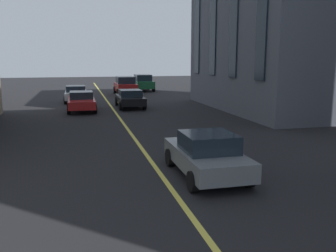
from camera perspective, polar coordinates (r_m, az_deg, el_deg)
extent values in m
cube|color=#D8C64C|center=(18.01, -5.89, -1.16)|extent=(80.00, 0.16, 0.01)
cube|color=#1E6038|center=(42.33, -3.98, 6.61)|extent=(4.70, 1.95, 0.80)
cube|color=#19232D|center=(42.29, -3.99, 7.62)|extent=(2.58, 1.72, 0.70)
cylinder|color=black|center=(43.74, -5.55, 6.19)|extent=(0.76, 0.27, 0.76)
cylinder|color=black|center=(44.05, -3.12, 6.25)|extent=(0.76, 0.27, 0.76)
cylinder|color=black|center=(40.68, -4.90, 5.88)|extent=(0.76, 0.27, 0.76)
cylinder|color=black|center=(41.02, -2.30, 5.94)|extent=(0.76, 0.27, 0.76)
cube|color=silver|center=(32.30, -14.31, 4.78)|extent=(4.40, 1.80, 0.55)
cube|color=#19232D|center=(32.48, -14.35, 5.74)|extent=(1.85, 1.58, 0.50)
cylinder|color=black|center=(30.89, -12.68, 4.09)|extent=(0.64, 0.22, 0.64)
cylinder|color=black|center=(30.90, -15.89, 3.95)|extent=(0.64, 0.22, 0.64)
cylinder|color=black|center=(33.78, -12.81, 4.61)|extent=(0.64, 0.22, 0.64)
cylinder|color=black|center=(33.79, -15.75, 4.48)|extent=(0.64, 0.22, 0.64)
cube|color=#B21E1E|center=(37.70, -6.73, 6.09)|extent=(4.70, 1.95, 0.80)
cube|color=#19232D|center=(37.65, -6.76, 7.23)|extent=(2.58, 1.72, 0.70)
cylinder|color=black|center=(39.16, -8.38, 5.63)|extent=(0.76, 0.27, 0.76)
cylinder|color=black|center=(39.39, -5.65, 5.71)|extent=(0.76, 0.27, 0.76)
cylinder|color=black|center=(36.09, -7.88, 5.23)|extent=(0.76, 0.27, 0.76)
cylinder|color=black|center=(36.33, -4.93, 5.33)|extent=(0.76, 0.27, 0.76)
cube|color=black|center=(27.69, -6.03, 4.15)|extent=(4.40, 1.80, 0.55)
cube|color=#19232D|center=(27.42, -5.98, 5.19)|extent=(1.85, 1.58, 0.50)
cylinder|color=black|center=(29.05, -8.11, 3.85)|extent=(0.64, 0.22, 0.64)
cylinder|color=black|center=(29.28, -4.74, 3.97)|extent=(0.64, 0.22, 0.64)
cylinder|color=black|center=(26.19, -7.44, 3.15)|extent=(0.64, 0.22, 0.64)
cylinder|color=black|center=(26.44, -3.72, 3.29)|extent=(0.64, 0.22, 0.64)
cube|color=slate|center=(11.45, 5.99, -5.01)|extent=(3.90, 1.75, 0.55)
cube|color=#19232D|center=(11.14, 6.39, -2.54)|extent=(1.64, 1.54, 0.55)
cylinder|color=black|center=(12.47, 0.30, -4.97)|extent=(0.60, 0.21, 0.60)
cylinder|color=black|center=(12.98, 7.53, -4.45)|extent=(0.60, 0.21, 0.60)
cylinder|color=black|center=(10.11, 3.94, -8.73)|extent=(0.60, 0.21, 0.60)
cylinder|color=black|center=(10.72, 12.60, -7.83)|extent=(0.60, 0.21, 0.60)
cube|color=#B21E1E|center=(26.37, -13.46, 3.61)|extent=(4.40, 1.80, 0.55)
cube|color=#19232D|center=(26.54, -13.51, 4.79)|extent=(1.85, 1.58, 0.50)
cylinder|color=black|center=(24.99, -11.41, 2.68)|extent=(0.64, 0.22, 0.64)
cylinder|color=black|center=(24.97, -15.37, 2.51)|extent=(0.64, 0.22, 0.64)
cylinder|color=black|center=(27.87, -11.69, 3.46)|extent=(0.64, 0.22, 0.64)
cylinder|color=black|center=(27.85, -15.25, 3.31)|extent=(0.64, 0.22, 0.64)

